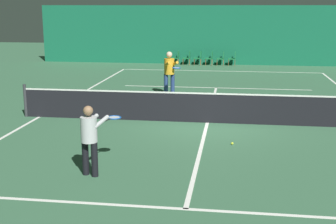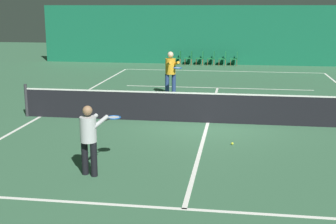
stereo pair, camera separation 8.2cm
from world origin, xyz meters
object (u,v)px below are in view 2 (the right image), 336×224
at_px(courtside_chair_0, 178,57).
at_px(courtside_chair_5, 235,58).
at_px(tennis_net, 208,107).
at_px(courtside_chair_3, 212,57).
at_px(courtside_chair_1, 190,57).
at_px(courtside_chair_4, 224,58).
at_px(player_far, 171,70).
at_px(courtside_chair_2, 201,57).
at_px(player_near, 90,135).
at_px(tennis_ball, 232,144).

relative_size(courtside_chair_0, courtside_chair_5, 1.00).
bearing_deg(tennis_net, courtside_chair_3, 92.82).
xyz_separation_m(courtside_chair_1, courtside_chair_4, (2.07, 0.00, 0.00)).
relative_size(player_far, courtside_chair_3, 2.11).
bearing_deg(courtside_chair_4, courtside_chair_2, -90.00).
bearing_deg(courtside_chair_4, player_far, -9.99).
relative_size(player_near, courtside_chair_3, 1.82).
relative_size(player_near, courtside_chair_5, 1.82).
bearing_deg(courtside_chair_2, tennis_ball, 7.48).
bearing_deg(player_near, tennis_net, -4.52).
bearing_deg(tennis_ball, courtside_chair_3, 95.14).
relative_size(player_far, courtside_chair_2, 2.11).
relative_size(tennis_net, player_far, 6.77).
xyz_separation_m(courtside_chair_4, courtside_chair_5, (0.69, 0.00, 0.00)).
relative_size(tennis_net, courtside_chair_2, 14.29).
xyz_separation_m(courtside_chair_3, courtside_chair_5, (1.38, 0.00, 0.00)).
height_order(courtside_chair_2, courtside_chair_3, same).
distance_m(tennis_net, courtside_chair_3, 14.43).
bearing_deg(courtside_chair_2, courtside_chair_4, 90.00).
height_order(player_near, courtside_chair_4, player_near).
relative_size(courtside_chair_3, courtside_chair_4, 1.00).
height_order(player_far, courtside_chair_4, player_far).
bearing_deg(tennis_net, player_near, -113.86).
distance_m(courtside_chair_3, tennis_ball, 16.74).
bearing_deg(courtside_chair_4, tennis_net, 0.07).
bearing_deg(courtside_chair_2, courtside_chair_5, 90.00).
bearing_deg(tennis_ball, courtside_chair_2, 97.48).
xyz_separation_m(courtside_chair_4, tennis_ball, (0.81, -16.67, -0.45)).
distance_m(player_near, tennis_ball, 4.10).
bearing_deg(tennis_ball, courtside_chair_5, 90.40).
xyz_separation_m(player_near, courtside_chair_4, (2.17, 19.35, -0.41)).
xyz_separation_m(player_far, courtside_chair_1, (-0.30, 10.09, -0.55)).
distance_m(tennis_net, player_far, 4.70).
bearing_deg(courtside_chair_2, courtside_chair_0, -90.00).
distance_m(player_near, courtside_chair_3, 19.41).
height_order(courtside_chair_0, courtside_chair_4, same).
bearing_deg(courtside_chair_5, tennis_net, -2.68).
bearing_deg(courtside_chair_1, tennis_ball, 9.81).
height_order(courtside_chair_1, courtside_chair_3, same).
xyz_separation_m(tennis_net, player_far, (-1.80, 4.32, 0.52)).
distance_m(courtside_chair_0, courtside_chair_3, 2.07).
bearing_deg(player_far, courtside_chair_2, 154.28).
relative_size(courtside_chair_0, tennis_ball, 12.73).
height_order(player_far, courtside_chair_3, player_far).
relative_size(courtside_chair_5, tennis_ball, 12.73).
bearing_deg(courtside_chair_1, courtside_chair_4, 90.00).
height_order(courtside_chair_5, tennis_ball, courtside_chair_5).
height_order(tennis_net, tennis_ball, tennis_net).
height_order(player_far, courtside_chair_5, player_far).
relative_size(courtside_chair_1, courtside_chair_4, 1.00).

